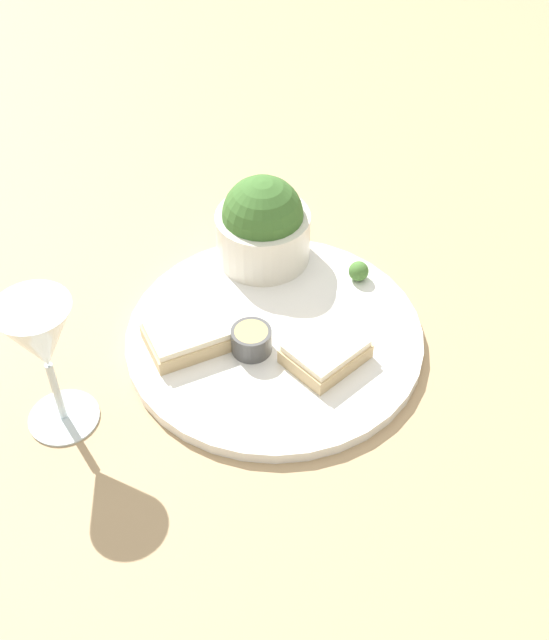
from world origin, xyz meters
The scene contains 8 objects.
ground_plane centered at (0.00, 0.00, 0.00)m, with size 4.00×4.00×0.00m, color tan.
dinner_plate centered at (0.00, 0.00, 0.01)m, with size 0.33×0.33×0.01m.
salad_bowl centered at (0.08, 0.10, 0.06)m, with size 0.11×0.11×0.11m.
sauce_ramekin centered at (-0.04, 0.00, 0.03)m, with size 0.04×0.04×0.03m.
cheese_toast_near centered at (-0.08, 0.06, 0.03)m, with size 0.10×0.09×0.03m.
cheese_toast_far centered at (0.01, -0.07, 0.03)m, with size 0.08×0.07×0.03m.
wine_glass centered at (-0.23, 0.08, 0.11)m, with size 0.07×0.07×0.16m.
garnish centered at (0.13, -0.01, 0.03)m, with size 0.02×0.02×0.02m.
Camera 1 is at (-0.44, -0.44, 0.66)m, focal length 45.00 mm.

